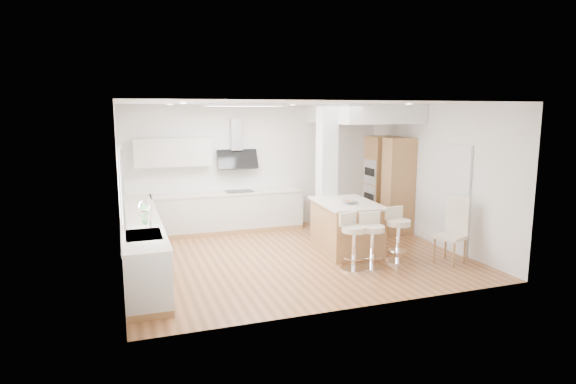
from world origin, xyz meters
name	(u,v)px	position (x,y,z in m)	size (l,w,h in m)	color
ground	(294,256)	(0.00, 0.00, 0.00)	(6.00, 6.00, 0.00)	#A6693D
ceiling	(294,256)	(0.00, 0.00, 0.00)	(6.00, 5.00, 0.02)	white
wall_back	(257,167)	(0.00, 2.50, 1.40)	(6.00, 0.04, 2.80)	white
wall_left	(119,191)	(-3.00, 0.00, 1.40)	(0.04, 5.00, 2.80)	white
wall_right	(434,174)	(3.00, 0.00, 1.40)	(0.04, 5.00, 2.80)	white
skylight	(243,105)	(-0.79, 0.60, 2.77)	(4.10, 2.10, 0.06)	silver
window_left	(122,180)	(-2.96, -0.90, 1.69)	(0.06, 1.28, 1.07)	silver
doorway_right	(452,199)	(2.97, -0.60, 1.00)	(0.05, 1.00, 2.10)	#484239
counter_left	(141,242)	(-2.70, 0.23, 0.46)	(0.63, 4.50, 1.35)	#AA7A49
counter_back	(221,201)	(-0.91, 2.22, 0.70)	(3.62, 0.63, 2.50)	#AA7A49
pillar	(327,173)	(1.05, 0.95, 1.40)	(0.35, 0.35, 2.80)	silver
soffit	(363,114)	(2.10, 1.40, 2.60)	(1.78, 2.20, 0.40)	white
oven_column	(388,184)	(2.68, 1.23, 1.05)	(0.63, 1.21, 2.10)	#AA7A49
peninsula	(346,226)	(1.05, -0.01, 0.49)	(1.16, 1.65, 1.03)	#AA7A49
bar_stool_a	(353,239)	(0.67, -1.03, 0.54)	(0.54, 0.54, 0.97)	white
bar_stool_b	(372,238)	(1.01, -1.07, 0.54)	(0.48, 0.48, 0.95)	white
bar_stool_c	(397,232)	(1.61, -0.91, 0.55)	(0.47, 0.47, 0.98)	white
dining_chair	(454,227)	(2.54, -1.26, 0.64)	(0.61, 0.61, 1.20)	beige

